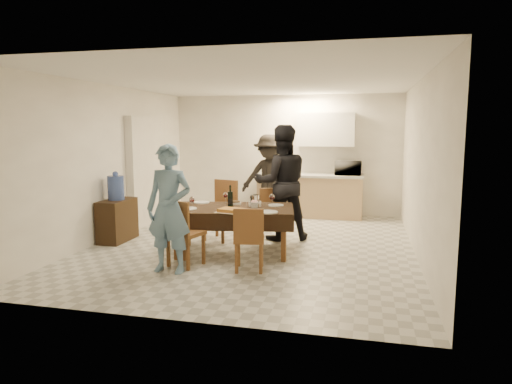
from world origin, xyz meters
TOP-DOWN VIEW (x-y plane):
  - floor at (0.00, 0.00)m, footprint 5.00×6.00m
  - ceiling at (0.00, 0.00)m, footprint 5.00×6.00m
  - wall_back at (0.00, 3.00)m, footprint 5.00×0.02m
  - wall_front at (0.00, -3.00)m, footprint 5.00×0.02m
  - wall_left at (-2.50, 0.00)m, footprint 0.02×6.00m
  - wall_right at (2.50, 0.00)m, footprint 0.02×6.00m
  - stub_partition at (-2.42, 1.20)m, footprint 0.15×1.40m
  - kitchen_base_cabinet at (0.60, 2.68)m, footprint 2.20×0.60m
  - kitchen_worktop at (0.60, 2.68)m, footprint 2.24×0.64m
  - upper_cabinet at (0.90, 2.82)m, footprint 1.20×0.34m
  - dining_table at (-0.18, -0.52)m, footprint 1.95×1.35m
  - chair_near_left at (-0.63, -1.35)m, footprint 0.52×0.53m
  - chair_near_right at (0.27, -1.35)m, footprint 0.46×0.46m
  - chair_far_left at (-0.63, 0.14)m, footprint 0.56×0.57m
  - chair_far_right at (0.27, 0.15)m, footprint 0.49×0.50m
  - console at (-2.28, -0.23)m, footprint 0.38×0.75m
  - water_jug at (-2.28, -0.23)m, footprint 0.27×0.27m
  - wine_bottle at (-0.23, -0.47)m, footprint 0.08×0.08m
  - water_pitcher at (0.17, -0.57)m, footprint 0.14×0.14m
  - savoury_tart at (-0.08, -0.90)m, footprint 0.47×0.39m
  - salad_bowl at (0.12, -0.34)m, footprint 0.20×0.20m
  - mushroom_dish at (-0.23, -0.24)m, footprint 0.19×0.19m
  - wine_glass_a at (-0.73, -0.77)m, footprint 0.08×0.08m
  - wine_glass_b at (0.37, -0.27)m, footprint 0.09×0.09m
  - wine_glass_c at (-0.38, -0.22)m, footprint 0.08×0.08m
  - plate_near_left at (-0.78, -0.82)m, footprint 0.28×0.28m
  - plate_near_right at (0.42, -0.82)m, footprint 0.29×0.29m
  - plate_far_left at (-0.78, -0.22)m, footprint 0.25×0.25m
  - plate_far_right at (0.42, -0.22)m, footprint 0.24×0.24m
  - microwave at (1.39, 2.68)m, footprint 0.54×0.36m
  - person_near at (-0.73, -1.57)m, footprint 0.63×0.42m
  - person_far at (0.37, 0.53)m, footprint 1.14×1.02m
  - person_kitchen at (-0.20, 2.23)m, footprint 1.13×0.65m

SIDE VIEW (x-z plane):
  - floor at x=0.00m, z-range -0.01..0.01m
  - console at x=-2.28m, z-range 0.00..0.70m
  - kitchen_base_cabinet at x=0.60m, z-range 0.00..0.86m
  - chair_near_right at x=0.27m, z-range 0.29..0.76m
  - chair_far_right at x=0.27m, z-range 0.30..0.78m
  - chair_near_left at x=-0.63m, z-range 0.32..0.82m
  - chair_far_left at x=-0.63m, z-range 0.34..0.88m
  - dining_table at x=-0.18m, z-range 0.32..1.02m
  - plate_far_right at x=0.42m, z-range 0.70..0.72m
  - plate_far_left at x=-0.78m, z-range 0.70..0.72m
  - plate_near_left at x=-0.78m, z-range 0.70..0.72m
  - plate_near_right at x=0.42m, z-range 0.70..0.72m
  - mushroom_dish at x=-0.23m, z-range 0.70..0.74m
  - savoury_tart at x=-0.08m, z-range 0.70..0.75m
  - salad_bowl at x=0.12m, z-range 0.70..0.78m
  - wine_glass_a at x=-0.73m, z-range 0.70..0.88m
  - wine_glass_c at x=-0.38m, z-range 0.70..0.89m
  - wine_glass_b at x=0.37m, z-range 0.70..0.89m
  - water_pitcher at x=0.17m, z-range 0.70..0.91m
  - person_near at x=-0.73m, z-range 0.00..1.68m
  - wine_bottle at x=-0.23m, z-range 0.70..1.03m
  - person_kitchen at x=-0.20m, z-range 0.00..1.75m
  - kitchen_worktop at x=0.60m, z-range 0.86..0.91m
  - water_jug at x=-2.28m, z-range 0.70..1.10m
  - person_far at x=0.37m, z-range 0.00..1.93m
  - stub_partition at x=-2.42m, z-range 0.00..2.10m
  - microwave at x=1.39m, z-range 0.91..1.21m
  - wall_back at x=0.00m, z-range 0.00..2.60m
  - wall_front at x=0.00m, z-range 0.00..2.60m
  - wall_left at x=-2.50m, z-range 0.00..2.60m
  - wall_right at x=2.50m, z-range 0.00..2.60m
  - upper_cabinet at x=0.90m, z-range 1.50..2.20m
  - ceiling at x=0.00m, z-range 2.59..2.61m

